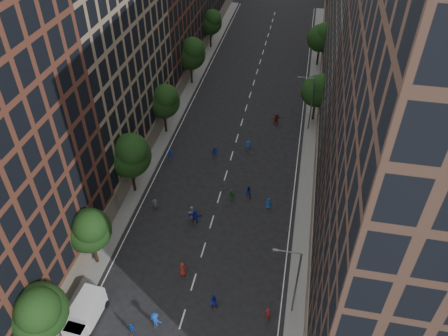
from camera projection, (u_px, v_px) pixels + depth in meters
name	position (u px, v px, depth m)	size (l,w,h in m)	color
ground	(236.00, 140.00, 66.84)	(240.00, 240.00, 0.00)	black
sidewalk_left	(175.00, 106.00, 74.28)	(4.00, 105.00, 0.15)	slate
sidewalk_right	(317.00, 122.00, 70.66)	(4.00, 105.00, 0.15)	slate
bldg_left_b	(84.00, 36.00, 55.11)	(14.00, 26.00, 34.00)	#957C61
bldg_left_c	(147.00, 0.00, 74.42)	(14.00, 20.00, 28.00)	brown
bldg_right_a	(427.00, 165.00, 33.61)	(14.00, 30.00, 36.00)	#483126
bldg_right_b	(388.00, 36.00, 56.50)	(14.00, 28.00, 33.00)	#696257
tree_left_0	(38.00, 311.00, 37.36)	(5.20, 5.20, 8.83)	black
tree_left_1	(89.00, 229.00, 45.19)	(4.80, 4.80, 8.21)	black
tree_left_2	(130.00, 154.00, 53.74)	(5.60, 5.60, 9.45)	black
tree_left_3	(164.00, 100.00, 64.69)	(5.00, 5.00, 8.58)	black
tree_left_4	(191.00, 53.00, 76.61)	(5.40, 5.40, 9.08)	black
tree_left_5	(211.00, 22.00, 89.00)	(4.80, 4.80, 8.33)	black
tree_right_a	(318.00, 90.00, 67.48)	(5.00, 5.00, 8.39)	black
tree_right_b	(322.00, 37.00, 82.40)	(5.20, 5.20, 8.83)	black
streetlamp_near	(295.00, 280.00, 40.80)	(2.64, 0.22, 9.06)	#595B60
streetlamp_far	(310.00, 101.00, 65.77)	(2.64, 0.22, 9.06)	#595B60
cargo_van	(85.00, 313.00, 42.37)	(2.66, 5.10, 2.63)	white
skater_0	(103.00, 294.00, 44.59)	(0.88, 0.57, 1.80)	navy
skater_2	(213.00, 302.00, 43.87)	(0.89, 0.69, 1.82)	#121898
skater_3	(155.00, 320.00, 42.24)	(1.25, 0.72, 1.94)	#1541AD
skater_4	(132.00, 329.00, 41.70)	(0.94, 0.39, 1.60)	#1442A9
skater_6	(183.00, 269.00, 46.94)	(0.90, 0.58, 1.83)	maroon
skater_7	(268.00, 314.00, 42.97)	(0.57, 0.38, 1.57)	maroon
skater_8	(192.00, 213.00, 53.51)	(0.90, 0.70, 1.86)	#B9B9B5
skater_9	(155.00, 205.00, 54.59)	(1.12, 0.65, 1.74)	#3F4044
skater_10	(232.00, 195.00, 55.93)	(1.07, 0.45, 1.83)	#21702B
skater_11	(195.00, 217.00, 52.98)	(1.75, 0.56, 1.89)	#131EA0
skater_12	(268.00, 204.00, 54.97)	(0.76, 0.50, 1.56)	blue
skater_13	(170.00, 154.00, 62.50)	(0.69, 0.45, 1.90)	#172EBB
skater_14	(248.00, 192.00, 56.43)	(0.89, 0.69, 1.83)	#122194
skater_15	(248.00, 146.00, 64.18)	(1.12, 0.64, 1.73)	#1645B5
skater_16	(215.00, 153.00, 62.81)	(1.10, 0.46, 1.88)	#1524B1
skater_17	(276.00, 119.00, 69.57)	(1.79, 0.57, 1.93)	maroon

